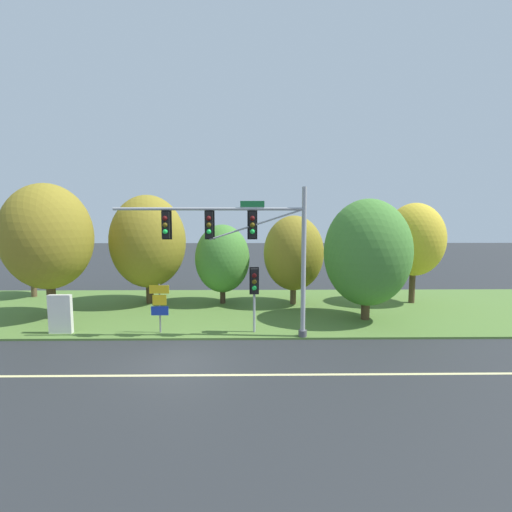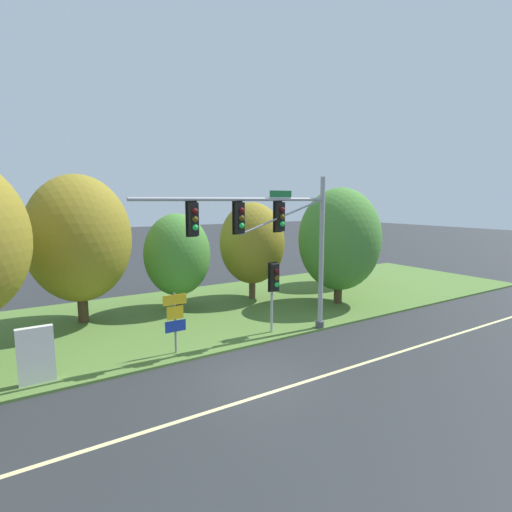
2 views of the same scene
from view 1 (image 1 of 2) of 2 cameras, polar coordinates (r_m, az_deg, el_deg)
ground_plane at (r=14.44m, az=-13.08°, el=-16.82°), size 160.00×160.00×0.00m
lane_stripe at (r=13.36m, az=-14.24°, el=-18.72°), size 36.00×0.16×0.01m
grass_verge at (r=22.16m, az=-8.49°, el=-8.65°), size 48.00×11.50×0.10m
traffic_signal_mast at (r=15.76m, az=-2.03°, el=2.89°), size 8.91×0.49×7.00m
pedestrian_signal_near_kerb at (r=16.54m, az=-0.30°, el=-4.93°), size 0.46×0.55×3.23m
route_sign_post at (r=17.42m, az=-15.77°, el=-7.50°), size 0.95×0.08×2.40m
tree_nearest_road at (r=29.43m, az=-33.38°, el=1.56°), size 3.70×3.70×6.11m
tree_left_of_mast at (r=22.19m, az=-31.37°, el=2.73°), size 4.68×4.68×7.53m
tree_behind_signpost at (r=23.71m, az=-17.51°, el=2.29°), size 4.89×4.89×7.19m
tree_mid_verge at (r=22.73m, az=-5.62°, el=-0.44°), size 3.59×3.59×5.26m
tree_tall_centre at (r=22.55m, az=6.28°, el=0.47°), size 3.92×3.92×5.84m
tree_right_far at (r=19.72m, az=18.03°, el=0.54°), size 4.69×4.69×6.67m
tree_furthest_back at (r=25.01m, az=24.85°, el=2.47°), size 3.86×3.86×6.68m
info_kiosk at (r=19.32m, az=-29.81°, el=-8.42°), size 1.10×0.24×1.90m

